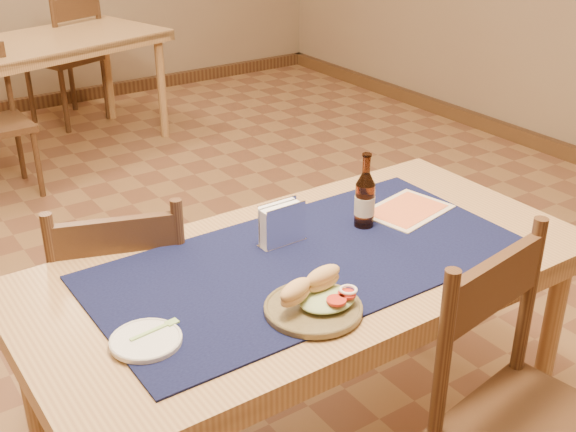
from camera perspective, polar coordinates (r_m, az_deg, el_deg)
main_table at (r=2.05m, az=1.58°, el=-5.61°), size 1.60×0.80×0.75m
placemat at (r=2.01m, az=1.61°, el=-3.53°), size 1.20×0.60×0.01m
baseboard at (r=2.97m, az=-7.74°, el=-9.02°), size 6.00×7.00×0.10m
back_table at (r=4.93m, az=-18.93°, el=12.07°), size 1.70×1.14×0.75m
chair_main_far at (r=2.38m, az=-12.83°, el=-7.18°), size 0.52×0.52×0.89m
chair_main_near at (r=1.95m, az=18.65°, el=-15.42°), size 0.50×0.50×0.95m
chair_back_far at (r=5.57m, az=-17.04°, el=12.08°), size 0.58×0.58×0.97m
sandwich_plate at (r=1.78m, az=2.19°, el=-6.73°), size 0.24×0.24×0.09m
side_plate at (r=1.71m, az=-11.17°, el=-9.57°), size 0.17×0.17×0.01m
fork at (r=1.73m, az=-10.22°, el=-8.71°), size 0.13×0.03×0.00m
beer_bottle at (r=2.16m, az=6.09°, el=1.30°), size 0.06×0.06×0.23m
napkin_holder at (r=2.06m, az=-0.49°, el=-0.72°), size 0.14×0.05×0.13m
menu_card at (r=2.31m, az=9.39°, el=0.48°), size 0.30×0.24×0.01m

